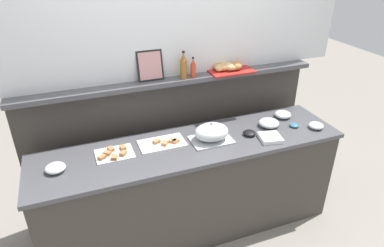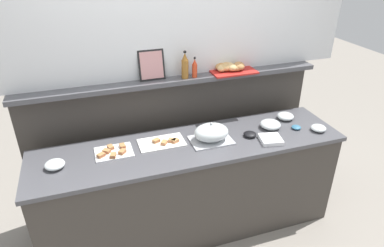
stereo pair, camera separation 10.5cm
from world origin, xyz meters
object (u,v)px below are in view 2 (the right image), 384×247
object	(u,v)px
serving_cloche	(211,133)
framed_picture	(152,65)
sandwich_platter_front	(113,152)
sandwich_platter_rear	(163,142)
napkin_stack	(271,139)
glass_bowl_small	(285,116)
bread_basket	(229,67)
glass_bowl_extra	(270,125)
vinegar_bottle_amber	(185,66)
glass_bowl_large	(318,128)
condiment_bowl_teal	(296,127)
hot_sauce_bottle	(195,69)
glass_bowl_medium	(55,165)
condiment_bowl_red	(250,134)

from	to	relation	value
serving_cloche	framed_picture	xyz separation A→B (m)	(-0.36, 0.46, 0.47)
serving_cloche	sandwich_platter_front	bearing A→B (deg)	174.88
sandwich_platter_rear	napkin_stack	world-z (taller)	sandwich_platter_rear
glass_bowl_small	napkin_stack	xyz separation A→B (m)	(-0.33, -0.31, -0.01)
sandwich_platter_rear	sandwich_platter_front	bearing A→B (deg)	-177.19
sandwich_platter_rear	bread_basket	world-z (taller)	bread_basket
napkin_stack	bread_basket	size ratio (longest dim) A/B	0.43
glass_bowl_extra	vinegar_bottle_amber	bearing A→B (deg)	151.58
sandwich_platter_front	sandwich_platter_rear	bearing A→B (deg)	2.81
vinegar_bottle_amber	framed_picture	world-z (taller)	framed_picture
glass_bowl_large	condiment_bowl_teal	bearing A→B (deg)	150.73
glass_bowl_large	bread_basket	size ratio (longest dim) A/B	0.32
sandwich_platter_front	glass_bowl_extra	size ratio (longest dim) A/B	1.60
hot_sauce_bottle	glass_bowl_medium	bearing A→B (deg)	-161.87
serving_cloche	hot_sauce_bottle	distance (m)	0.58
glass_bowl_extra	sandwich_platter_front	bearing A→B (deg)	178.72
framed_picture	condiment_bowl_red	bearing A→B (deg)	-35.06
glass_bowl_medium	napkin_stack	distance (m)	1.67
condiment_bowl_teal	framed_picture	size ratio (longest dim) A/B	0.33
condiment_bowl_teal	framed_picture	world-z (taller)	framed_picture
condiment_bowl_red	bread_basket	bearing A→B (deg)	90.63
condiment_bowl_red	bread_basket	world-z (taller)	bread_basket
glass_bowl_large	hot_sauce_bottle	xyz separation A→B (m)	(-0.95, 0.53, 0.47)
vinegar_bottle_amber	bread_basket	world-z (taller)	vinegar_bottle_amber
glass_bowl_large	glass_bowl_extra	distance (m)	0.41
vinegar_bottle_amber	condiment_bowl_teal	bearing A→B (deg)	-26.94
sandwich_platter_rear	framed_picture	size ratio (longest dim) A/B	1.48
condiment_bowl_teal	glass_bowl_large	bearing A→B (deg)	-29.27
bread_basket	condiment_bowl_teal	bearing A→B (deg)	-46.69
sandwich_platter_front	napkin_stack	xyz separation A→B (m)	(1.24, -0.23, 0.01)
bread_basket	vinegar_bottle_amber	bearing A→B (deg)	-175.69
framed_picture	napkin_stack	bearing A→B (deg)	-36.91
napkin_stack	framed_picture	world-z (taller)	framed_picture
napkin_stack	vinegar_bottle_amber	size ratio (longest dim) A/B	0.72
serving_cloche	glass_bowl_medium	distance (m)	1.20
serving_cloche	glass_bowl_medium	world-z (taller)	serving_cloche
hot_sauce_bottle	framed_picture	xyz separation A→B (m)	(-0.36, 0.06, 0.05)
glass_bowl_extra	napkin_stack	world-z (taller)	glass_bowl_extra
serving_cloche	condiment_bowl_teal	distance (m)	0.78
condiment_bowl_red	vinegar_bottle_amber	distance (m)	0.79
condiment_bowl_red	bread_basket	xyz separation A→B (m)	(-0.01, 0.46, 0.43)
sandwich_platter_front	serving_cloche	world-z (taller)	serving_cloche
glass_bowl_medium	napkin_stack	size ratio (longest dim) A/B	0.84
glass_bowl_small	framed_picture	xyz separation A→B (m)	(-1.15, 0.31, 0.51)
napkin_stack	glass_bowl_extra	bearing A→B (deg)	61.16
sandwich_platter_rear	condiment_bowl_red	distance (m)	0.73
sandwich_platter_front	glass_bowl_small	size ratio (longest dim) A/B	1.89
sandwich_platter_front	glass_bowl_large	distance (m)	1.73
sandwich_platter_front	glass_bowl_large	world-z (taller)	glass_bowl_large
sandwich_platter_front	glass_bowl_medium	size ratio (longest dim) A/B	2.00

